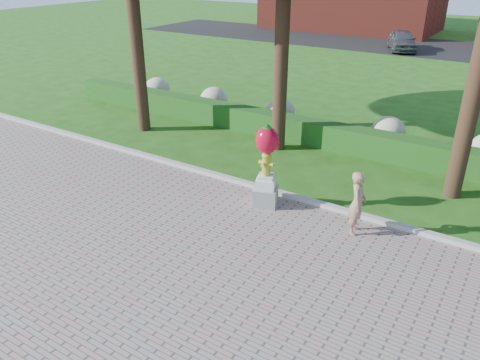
{
  "coord_description": "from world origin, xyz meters",
  "views": [
    {
      "loc": [
        4.68,
        -6.83,
        5.77
      ],
      "look_at": [
        -0.31,
        1.0,
        1.29
      ],
      "focal_mm": 35.0,
      "sensor_mm": 36.0,
      "label": 1
    }
  ],
  "objects": [
    {
      "name": "ground",
      "position": [
        0.0,
        0.0,
        0.0
      ],
      "size": [
        100.0,
        100.0,
        0.0
      ],
      "primitive_type": "plane",
      "color": "#224B12",
      "rests_on": "ground"
    },
    {
      "name": "curb",
      "position": [
        0.0,
        3.0,
        0.07
      ],
      "size": [
        40.0,
        0.18,
        0.15
      ],
      "primitive_type": "cube",
      "color": "#ADADA5",
      "rests_on": "ground"
    },
    {
      "name": "lawn_hedge",
      "position": [
        0.0,
        7.0,
        0.4
      ],
      "size": [
        24.0,
        0.7,
        0.8
      ],
      "primitive_type": "cube",
      "color": "#154012",
      "rests_on": "ground"
    },
    {
      "name": "hydrangea_row",
      "position": [
        0.57,
        8.0,
        0.55
      ],
      "size": [
        20.1,
        1.1,
        0.99
      ],
      "color": "#AAAC83",
      "rests_on": "ground"
    },
    {
      "name": "street",
      "position": [
        0.0,
        28.0,
        0.01
      ],
      "size": [
        50.0,
        8.0,
        0.02
      ],
      "primitive_type": "cube",
      "color": "black",
      "rests_on": "ground"
    },
    {
      "name": "hydrant_sculpture",
      "position": [
        -0.4,
        2.35,
        1.17
      ],
      "size": [
        0.74,
        0.74,
        2.13
      ],
      "rotation": [
        0.0,
        0.0,
        0.35
      ],
      "color": "gray",
      "rests_on": "walkway"
    },
    {
      "name": "woman",
      "position": [
        1.97,
        2.28,
        0.79
      ],
      "size": [
        0.48,
        0.62,
        1.5
      ],
      "primitive_type": "imported",
      "rotation": [
        0.0,
        0.0,
        1.81
      ],
      "color": "#A87860",
      "rests_on": "walkway"
    },
    {
      "name": "parked_car",
      "position": [
        -3.38,
        25.81,
        0.68
      ],
      "size": [
        2.92,
        4.15,
        1.31
      ],
      "primitive_type": "imported",
      "rotation": [
        0.0,
        0.0,
        0.4
      ],
      "color": "#43464B",
      "rests_on": "street"
    }
  ]
}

